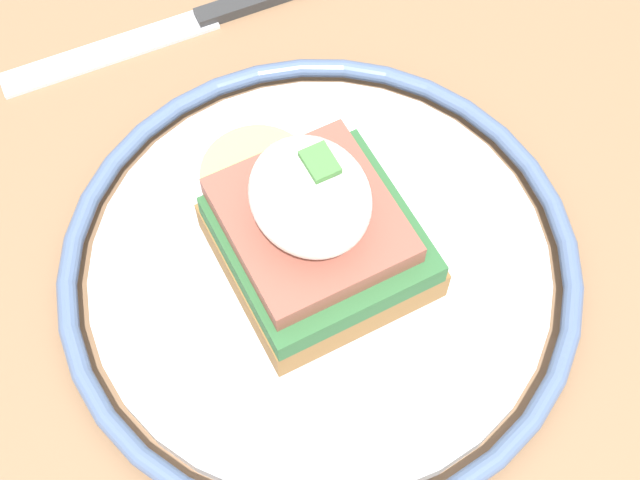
# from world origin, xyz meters

# --- Properties ---
(dining_table) EXTENTS (0.86, 0.92, 0.76)m
(dining_table) POSITION_xyz_m (0.00, 0.00, 0.64)
(dining_table) COLOR #846042
(dining_table) RESTS_ON ground_plane
(plate) EXTENTS (0.26, 0.26, 0.02)m
(plate) POSITION_xyz_m (-0.01, 0.02, 0.77)
(plate) COLOR silver
(plate) RESTS_ON dining_table
(sandwich) EXTENTS (0.13, 0.09, 0.09)m
(sandwich) POSITION_xyz_m (-0.01, 0.02, 0.81)
(sandwich) COLOR olive
(sandwich) RESTS_ON plate
(knife) EXTENTS (0.03, 0.21, 0.01)m
(knife) POSITION_xyz_m (0.17, -0.00, 0.76)
(knife) COLOR #2D2D2D
(knife) RESTS_ON dining_table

